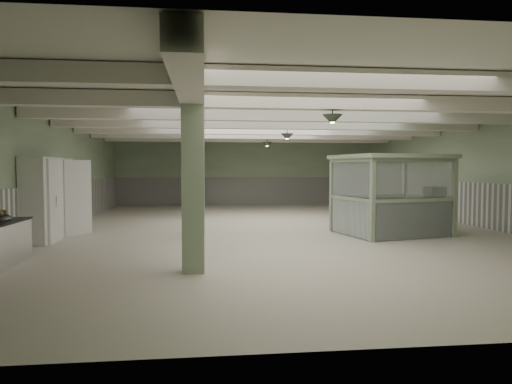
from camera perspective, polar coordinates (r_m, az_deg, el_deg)
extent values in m
plane|color=beige|center=(15.06, 2.34, -4.61)|extent=(20.00, 20.00, 0.00)
cube|color=white|center=(15.01, 2.37, 9.14)|extent=(14.00, 20.00, 0.02)
cube|color=#A1B793|center=(24.85, -1.17, 2.55)|extent=(14.00, 0.02, 3.60)
cube|color=#A1B793|center=(5.27, 19.17, 0.73)|extent=(14.00, 0.02, 3.60)
cube|color=#A1B793|center=(15.49, -24.20, 2.02)|extent=(0.02, 20.00, 3.60)
cube|color=#A1B793|center=(17.42, 25.76, 2.07)|extent=(0.02, 20.00, 3.60)
cube|color=white|center=(15.53, -24.02, -1.85)|extent=(0.05, 19.90, 1.50)
cube|color=white|center=(17.45, 25.61, -1.38)|extent=(0.05, 19.90, 1.50)
cube|color=white|center=(24.86, -1.16, 0.13)|extent=(13.90, 0.05, 1.50)
cube|color=white|center=(14.82, -7.34, 8.35)|extent=(0.45, 19.90, 0.40)
cube|color=white|center=(7.73, 11.13, 13.58)|extent=(13.90, 0.35, 0.32)
cube|color=white|center=(10.11, 6.78, 11.09)|extent=(13.90, 0.35, 0.32)
cube|color=white|center=(12.54, 4.13, 9.53)|extent=(13.90, 0.35, 0.32)
cube|color=white|center=(14.99, 2.37, 8.46)|extent=(13.90, 0.35, 0.32)
cube|color=white|center=(17.46, 1.10, 7.69)|extent=(13.90, 0.35, 0.32)
cube|color=white|center=(19.93, 0.15, 7.11)|extent=(13.90, 0.35, 0.32)
cube|color=white|center=(22.41, -0.58, 6.65)|extent=(13.90, 0.35, 0.32)
cube|color=#9EB692|center=(8.75, -7.89, 1.71)|extent=(0.42, 0.42, 3.60)
cube|color=#9EB692|center=(13.75, -7.36, 2.17)|extent=(0.42, 0.42, 3.60)
cube|color=#9EB692|center=(18.75, -7.11, 2.39)|extent=(0.42, 0.42, 3.60)
cube|color=#9EB692|center=(22.75, -6.99, 2.49)|extent=(0.42, 0.42, 3.60)
cone|color=#334131|center=(10.19, 9.54, 8.91)|extent=(0.44, 0.44, 0.22)
cone|color=#334131|center=(15.54, 3.92, 6.89)|extent=(0.44, 0.44, 0.22)
cone|color=#334131|center=(20.47, 1.39, 5.96)|extent=(0.44, 0.44, 0.22)
cube|color=white|center=(14.05, -24.55, -0.56)|extent=(0.65, 2.59, 2.37)
cube|color=white|center=(13.38, -23.90, -0.71)|extent=(0.06, 0.97, 2.27)
cube|color=white|center=(14.59, -21.92, -0.38)|extent=(0.60, 0.83, 2.27)
cube|color=silver|center=(13.37, -23.73, -0.71)|extent=(0.02, 0.05, 0.30)
cube|color=silver|center=(14.50, -22.34, -0.41)|extent=(0.02, 0.05, 0.30)
cube|color=gray|center=(12.60, 14.37, -0.99)|extent=(0.14, 0.14, 2.27)
cube|color=gray|center=(14.55, 9.46, -0.42)|extent=(0.14, 0.14, 2.27)
cube|color=gray|center=(14.28, 23.56, -0.69)|extent=(0.14, 0.14, 2.27)
cube|color=gray|center=(16.02, 18.08, -0.21)|extent=(0.14, 0.14, 2.27)
cube|color=gray|center=(14.28, 16.52, 4.24)|extent=(3.45, 3.10, 0.12)
cube|color=silver|center=(13.45, 19.21, -3.33)|extent=(2.48, 0.60, 1.05)
cube|color=silver|center=(13.37, 19.30, 1.92)|extent=(2.48, 0.60, 1.22)
cube|color=silver|center=(15.29, 13.95, -2.50)|extent=(2.48, 0.60, 1.05)
cube|color=silver|center=(15.22, 14.01, 2.11)|extent=(2.48, 0.60, 1.22)
cube|color=silver|center=(13.61, 11.71, -3.15)|extent=(0.51, 2.04, 1.05)
cube|color=silver|center=(13.54, 11.77, 2.04)|extent=(0.51, 2.04, 1.22)
cube|color=silver|center=(15.18, 20.62, -2.65)|extent=(0.51, 2.04, 1.05)
cube|color=silver|center=(15.11, 20.71, 2.00)|extent=(0.51, 2.04, 1.22)
cube|color=#646554|center=(15.11, 21.40, -2.05)|extent=(0.49, 0.68, 1.43)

